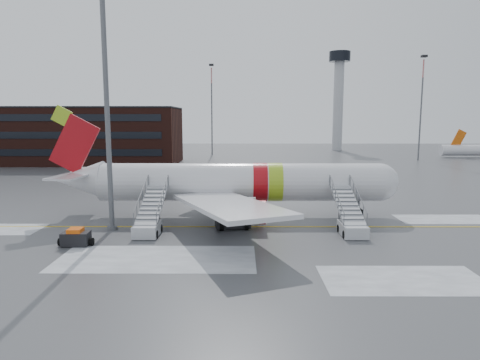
{
  "coord_description": "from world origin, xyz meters",
  "views": [
    {
      "loc": [
        0.01,
        -39.17,
        9.86
      ],
      "look_at": [
        -0.12,
        1.38,
        4.0
      ],
      "focal_mm": 32.0,
      "sensor_mm": 36.0,
      "label": 1
    }
  ],
  "objects_px": {
    "airstair_aft": "(149,221)",
    "pushback_tug": "(231,220)",
    "baggage_tractor": "(76,238)",
    "light_mast_near": "(105,64)",
    "airliner": "(231,183)",
    "airstair_fwd": "(350,221)"
  },
  "relations": [
    {
      "from": "airstair_aft",
      "to": "pushback_tug",
      "type": "relative_size",
      "value": 2.33
    },
    {
      "from": "pushback_tug",
      "to": "baggage_tractor",
      "type": "height_order",
      "value": "pushback_tug"
    },
    {
      "from": "pushback_tug",
      "to": "light_mast_near",
      "type": "xyz_separation_m",
      "value": [
        -10.59,
        -0.45,
        13.66
      ]
    },
    {
      "from": "pushback_tug",
      "to": "baggage_tractor",
      "type": "relative_size",
      "value": 1.23
    },
    {
      "from": "pushback_tug",
      "to": "airstair_aft",
      "type": "bearing_deg",
      "value": -167.07
    },
    {
      "from": "airliner",
      "to": "baggage_tractor",
      "type": "distance_m",
      "value": 15.93
    },
    {
      "from": "airstair_aft",
      "to": "light_mast_near",
      "type": "height_order",
      "value": "light_mast_near"
    },
    {
      "from": "airliner",
      "to": "light_mast_near",
      "type": "height_order",
      "value": "light_mast_near"
    },
    {
      "from": "airstair_aft",
      "to": "baggage_tractor",
      "type": "bearing_deg",
      "value": -142.83
    },
    {
      "from": "airstair_aft",
      "to": "baggage_tractor",
      "type": "height_order",
      "value": "airstair_aft"
    },
    {
      "from": "airliner",
      "to": "airstair_aft",
      "type": "bearing_deg",
      "value": -136.51
    },
    {
      "from": "pushback_tug",
      "to": "baggage_tractor",
      "type": "distance_m",
      "value": 13.08
    },
    {
      "from": "airstair_fwd",
      "to": "airstair_aft",
      "type": "bearing_deg",
      "value": 180.0
    },
    {
      "from": "airstair_fwd",
      "to": "airstair_aft",
      "type": "xyz_separation_m",
      "value": [
        -17.4,
        0.0,
        0.0
      ]
    },
    {
      "from": "airstair_fwd",
      "to": "baggage_tractor",
      "type": "height_order",
      "value": "airstair_fwd"
    },
    {
      "from": "airstair_aft",
      "to": "pushback_tug",
      "type": "distance_m",
      "value": 7.18
    },
    {
      "from": "airstair_aft",
      "to": "baggage_tractor",
      "type": "relative_size",
      "value": 2.85
    },
    {
      "from": "airstair_fwd",
      "to": "baggage_tractor",
      "type": "distance_m",
      "value": 22.66
    },
    {
      "from": "airstair_aft",
      "to": "light_mast_near",
      "type": "distance_m",
      "value": 13.9
    },
    {
      "from": "airstair_fwd",
      "to": "airstair_aft",
      "type": "height_order",
      "value": "same"
    },
    {
      "from": "airliner",
      "to": "pushback_tug",
      "type": "relative_size",
      "value": 10.58
    },
    {
      "from": "airliner",
      "to": "airstair_aft",
      "type": "relative_size",
      "value": 4.55
    }
  ]
}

